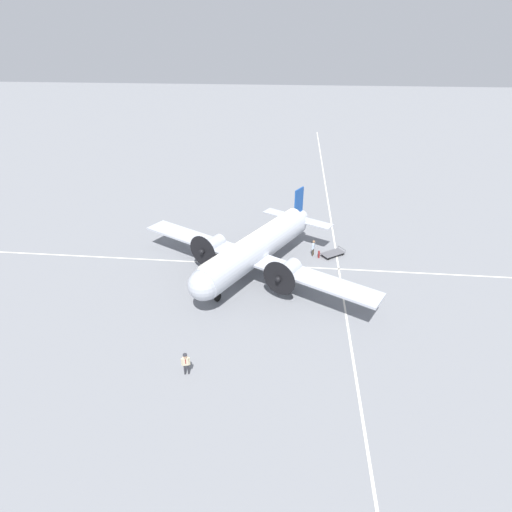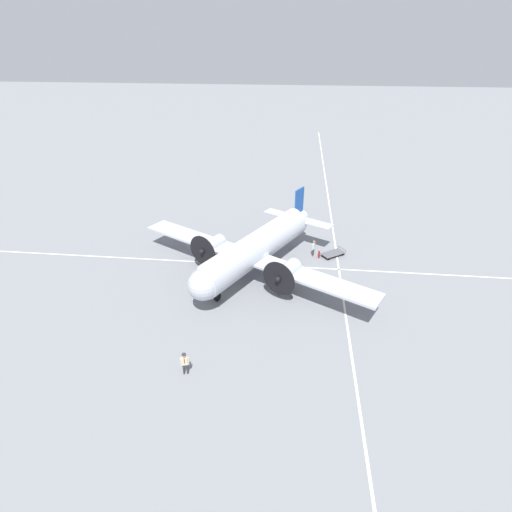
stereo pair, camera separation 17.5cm
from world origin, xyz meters
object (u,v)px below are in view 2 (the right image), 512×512
(airliner_main, at_px, (253,250))
(passenger_boarding, at_px, (314,247))
(crew_foreground, at_px, (185,361))
(suitcase_near_door, at_px, (319,255))
(baggage_cart, at_px, (333,253))

(airliner_main, relative_size, passenger_boarding, 13.17)
(airliner_main, distance_m, crew_foreground, 12.98)
(crew_foreground, bearing_deg, suitcase_near_door, -132.62)
(airliner_main, relative_size, suitcase_near_door, 34.30)
(passenger_boarding, height_order, suitcase_near_door, passenger_boarding)
(crew_foreground, bearing_deg, airliner_main, -116.97)
(airliner_main, xyz_separation_m, crew_foreground, (12.55, -2.98, -1.47))
(crew_foreground, height_order, baggage_cart, crew_foreground)
(passenger_boarding, distance_m, suitcase_near_door, 0.95)
(airliner_main, bearing_deg, baggage_cart, 147.97)
(suitcase_near_door, relative_size, baggage_cart, 0.25)
(baggage_cart, bearing_deg, airliner_main, -7.11)
(airliner_main, distance_m, baggage_cart, 8.80)
(passenger_boarding, xyz_separation_m, baggage_cart, (-0.16, 1.96, -0.73))
(passenger_boarding, bearing_deg, baggage_cart, 115.22)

